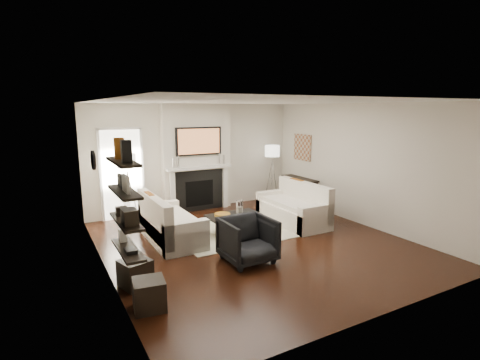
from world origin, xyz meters
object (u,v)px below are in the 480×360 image
loveseat_right_base (292,214)px  armchair (248,238)px  loveseat_left_base (172,230)px  lamp_right_shade (272,151)px  lamp_left_shade (127,161)px  ottoman_near (135,273)px  coffee_table (233,215)px

loveseat_right_base → armchair: (-1.99, -1.40, 0.21)m
loveseat_left_base → loveseat_right_base: 2.79m
loveseat_right_base → lamp_right_shade: lamp_right_shade is taller
loveseat_left_base → armchair: size_ratio=2.13×
lamp_left_shade → ottoman_near: bearing=-101.4°
lamp_left_shade → loveseat_right_base: bearing=-27.5°
armchair → ottoman_near: size_ratio=2.11×
coffee_table → armchair: 1.47m
loveseat_right_base → coffee_table: size_ratio=1.64×
loveseat_left_base → lamp_right_shade: 3.95m
loveseat_right_base → lamp_right_shade: bearing=70.6°
loveseat_left_base → lamp_right_shade: lamp_right_shade is taller
loveseat_left_base → lamp_left_shade: size_ratio=4.50×
coffee_table → lamp_left_shade: bearing=135.6°
lamp_left_shade → lamp_right_shade: same height
lamp_right_shade → ottoman_near: size_ratio=1.00×
armchair → ottoman_near: armchair is taller
loveseat_left_base → ottoman_near: bearing=-124.5°
coffee_table → ottoman_near: coffee_table is taller
lamp_left_shade → lamp_right_shade: size_ratio=1.00×
loveseat_right_base → coffee_table: same height
armchair → lamp_right_shade: bearing=50.2°
lamp_left_shade → ottoman_near: size_ratio=1.00×
loveseat_left_base → loveseat_right_base: same height
armchair → lamp_right_shade: lamp_right_shade is taller
armchair → coffee_table: bearing=71.3°
loveseat_right_base → coffee_table: bearing=-179.9°
lamp_left_shade → lamp_right_shade: (3.90, 0.09, 0.00)m
loveseat_right_base → coffee_table: (-1.53, -0.00, 0.19)m
armchair → loveseat_right_base: bearing=34.8°
lamp_left_shade → ottoman_near: 3.38m
loveseat_right_base → lamp_right_shade: 2.27m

